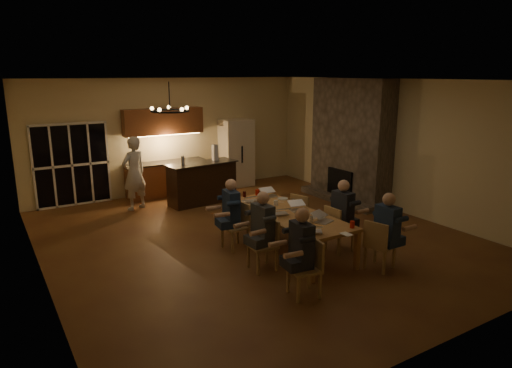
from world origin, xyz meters
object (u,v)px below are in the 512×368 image
object	(u,v)px
standing_person	(134,173)
plate_near	(319,217)
laptop_f	(269,192)
plate_far	(283,199)
bar_island	(202,183)
mug_mid	(276,203)
mug_front	(301,216)
chandelier	(170,111)
person_left_mid	(263,230)
laptop_a	(312,225)
laptop_d	(299,205)
chair_left_near	(304,269)
mug_back	(252,203)
redcup_mid	(262,208)
can_cola	(244,194)
dining_table	(287,231)
chair_right_mid	(339,228)
plate_left	(304,230)
chair_right_far	(304,214)
chair_right_near	(380,244)
can_right	(293,202)
refrigerator	(236,153)
chair_left_far	(235,226)
person_left_near	(301,252)
person_right_near	(387,232)
laptop_b	(324,216)
person_right_mid	(342,215)
laptop_e	(250,196)
chair_left_mid	(262,245)
bar_blender	(215,152)
can_silver	(311,220)
person_left_far	(231,214)
laptop_c	(279,208)
redcup_far	(257,192)

from	to	relation	value
standing_person	plate_near	world-z (taller)	standing_person
laptop_f	plate_far	bearing A→B (deg)	-60.69
bar_island	mug_mid	xyz separation A→B (m)	(0.08, -3.30, 0.26)
mug_front	chandelier	bearing A→B (deg)	165.58
person_left_mid	laptop_a	distance (m)	0.87
person_left_mid	laptop_d	size ratio (longest dim) A/B	4.31
bar_island	chair_left_near	bearing A→B (deg)	-104.39
mug_back	redcup_mid	distance (m)	0.40
person_left_mid	can_cola	size ratio (longest dim) A/B	11.50
dining_table	chandelier	world-z (taller)	chandelier
chair_right_mid	plate_left	world-z (taller)	chair_right_mid
chair_right_far	chair_right_near	bearing A→B (deg)	162.74
can_cola	can_right	distance (m)	1.14
plate_left	refrigerator	bearing A→B (deg)	71.06
chair_left_far	laptop_d	distance (m)	1.30
can_right	plate_far	world-z (taller)	can_right
dining_table	mug_front	distance (m)	0.63
plate_left	redcup_mid	bearing A→B (deg)	90.43
person_left_near	person_right_near	size ratio (longest dim) A/B	1.00
plate_left	can_cola	bearing A→B (deg)	84.90
mug_mid	bar_island	bearing A→B (deg)	91.47
laptop_b	can_right	xyz separation A→B (m)	(0.18, 1.18, -0.05)
chair_left_far	redcup_mid	distance (m)	0.64
can_right	plate_far	xyz separation A→B (m)	(0.06, 0.45, -0.05)
person_left_mid	laptop_b	xyz separation A→B (m)	(1.08, -0.34, 0.17)
person_right_mid	can_cola	world-z (taller)	person_right_mid
can_right	laptop_e	bearing A→B (deg)	133.03
laptop_d	refrigerator	bearing A→B (deg)	86.18
bar_island	chandelier	world-z (taller)	chandelier
chair_left_mid	mug_front	bearing A→B (deg)	98.12
bar_blender	can_right	bearing A→B (deg)	-93.06
can_silver	can_cola	size ratio (longest dim) A/B	1.00
chair_right_near	person_left_far	size ratio (longest dim) A/B	0.64
can_right	laptop_f	bearing A→B (deg)	95.85
chair_left_far	can_cola	distance (m)	1.11
refrigerator	laptop_a	distance (m)	6.45
chair_right_far	person_right_mid	world-z (taller)	person_right_mid
laptop_c	mug_back	bearing A→B (deg)	-63.85
chair_right_near	laptop_c	xyz separation A→B (m)	(-1.06, 1.56, 0.42)
person_left_mid	laptop_c	xyz separation A→B (m)	(0.66, 0.46, 0.17)
chair_right_near	can_silver	world-z (taller)	chair_right_near
mug_front	bar_blender	size ratio (longest dim) A/B	0.24
chandelier	plate_near	world-z (taller)	chandelier
person_right_near	plate_near	bearing A→B (deg)	28.91
refrigerator	chair_left_mid	world-z (taller)	refrigerator
chair_left_far	person_left_mid	bearing A→B (deg)	-6.78
chair_right_far	redcup_far	xyz separation A→B (m)	(-0.65, 0.84, 0.37)
chandelier	chair_right_near	bearing A→B (deg)	-28.33
person_left_mid	can_silver	size ratio (longest dim) A/B	11.50
refrigerator	bar_blender	bearing A→B (deg)	-138.34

